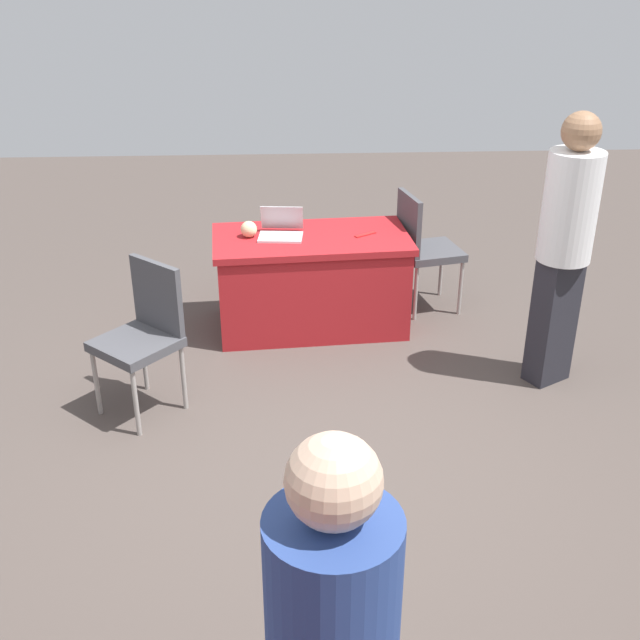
# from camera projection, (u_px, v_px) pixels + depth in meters

# --- Properties ---
(ground_plane) EXTENTS (14.40, 14.40, 0.00)m
(ground_plane) POSITION_uv_depth(u_px,v_px,m) (319.00, 476.00, 4.36)
(ground_plane) COLOR #4C423D
(table_foreground) EXTENTS (1.50, 0.87, 0.73)m
(table_foreground) POSITION_uv_depth(u_px,v_px,m) (311.00, 281.00, 5.90)
(table_foreground) COLOR #AD1E23
(table_foreground) RESTS_ON ground
(chair_tucked_left) EXTENTS (0.53, 0.53, 0.96)m
(chair_tucked_left) POSITION_uv_depth(u_px,v_px,m) (423.00, 244.00, 6.08)
(chair_tucked_left) COLOR #9E9993
(chair_tucked_left) RESTS_ON ground
(chair_by_pillar) EXTENTS (0.62, 0.62, 0.96)m
(chair_by_pillar) POSITION_uv_depth(u_px,v_px,m) (144.00, 329.00, 4.76)
(chair_by_pillar) COLOR #9E9993
(chair_by_pillar) RESTS_ON ground
(person_attendee_standing) EXTENTS (0.46, 0.46, 1.81)m
(person_attendee_standing) POSITION_uv_depth(u_px,v_px,m) (565.00, 238.00, 4.87)
(person_attendee_standing) COLOR #26262D
(person_attendee_standing) RESTS_ON ground
(laptop_silver) EXTENTS (0.34, 0.32, 0.21)m
(laptop_silver) POSITION_uv_depth(u_px,v_px,m) (281.00, 231.00, 5.72)
(laptop_silver) COLOR silver
(laptop_silver) RESTS_ON table_foreground
(yarn_ball) EXTENTS (0.12, 0.12, 0.12)m
(yarn_ball) POSITION_uv_depth(u_px,v_px,m) (249.00, 229.00, 5.69)
(yarn_ball) COLOR beige
(yarn_ball) RESTS_ON table_foreground
(scissors_red) EXTENTS (0.17, 0.13, 0.01)m
(scissors_red) POSITION_uv_depth(u_px,v_px,m) (365.00, 234.00, 5.75)
(scissors_red) COLOR red
(scissors_red) RESTS_ON table_foreground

